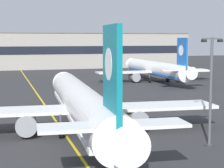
# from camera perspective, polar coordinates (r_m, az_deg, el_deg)

# --- Properties ---
(taxiway_centreline) EXTENTS (5.83, 179.92, 0.01)m
(taxiway_centreline) POSITION_cam_1_polar(r_m,az_deg,el_deg) (59.77, -9.04, -3.84)
(taxiway_centreline) COLOR yellow
(taxiway_centreline) RESTS_ON ground
(airliner_foreground) EXTENTS (32.30, 41.52, 11.65)m
(airliner_foreground) POSITION_cam_1_polar(r_m,az_deg,el_deg) (44.88, -4.33, -2.83)
(airliner_foreground) COLOR white
(airliner_foreground) RESTS_ON ground
(airliner_background) EXTENTS (30.12, 38.88, 10.92)m
(airliner_background) POSITION_cam_1_polar(r_m,az_deg,el_deg) (100.08, 6.33, 2.15)
(airliner_background) COLOR white
(airliner_background) RESTS_ON ground
(apron_lamp_post) EXTENTS (2.24, 0.90, 10.79)m
(apron_lamp_post) POSITION_cam_1_polar(r_m,az_deg,el_deg) (40.18, 14.00, -0.76)
(apron_lamp_post) COLOR #515156
(apron_lamp_post) RESTS_ON ground
(safety_cone_by_nose_gear) EXTENTS (0.44, 0.44, 0.55)m
(safety_cone_by_nose_gear) POSITION_cam_1_polar(r_m,az_deg,el_deg) (61.48, -6.16, -3.27)
(safety_cone_by_nose_gear) COLOR orange
(safety_cone_by_nose_gear) RESTS_ON ground
(terminal_building) EXTENTS (114.23, 12.40, 13.11)m
(terminal_building) POSITION_cam_1_polar(r_m,az_deg,el_deg) (146.02, -10.44, 4.76)
(terminal_building) COLOR #9E998E
(terminal_building) RESTS_ON ground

